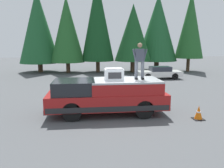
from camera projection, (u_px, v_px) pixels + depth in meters
The scene contains 12 objects.
ground_plane at pixel (118, 113), 10.87m from camera, with size 90.00×90.00×0.00m, color #4C4F51.
pickup_truck at pixel (107, 96), 10.64m from camera, with size 2.01×5.54×1.65m.
compressor_unit at pixel (114, 74), 10.31m from camera, with size 0.65×0.84×0.56m.
person_on_truck_bed at pixel (140, 60), 10.48m from camera, with size 0.29×0.72×1.69m.
parked_car_white at pixel (159, 73), 21.34m from camera, with size 1.64×4.10×1.16m.
traffic_cone at pixel (199, 113), 9.96m from camera, with size 0.47×0.47×0.62m.
conifer_far_left at pixel (190, 25), 26.11m from camera, with size 3.23×3.23×9.16m.
conifer_left at pixel (158, 28), 27.02m from camera, with size 4.80×4.80×9.04m.
conifer_center_left at pixel (133, 33), 25.50m from camera, with size 4.16×4.16×7.65m.
conifer_center_right at pixel (97, 20), 25.20m from camera, with size 3.70×3.70×10.52m.
conifer_right at pixel (67, 30), 25.04m from camera, with size 3.78×3.78×8.43m.
conifer_far_right at pixel (38, 27), 25.47m from camera, with size 4.48×4.48×9.29m.
Camera 1 is at (-10.34, 1.46, 3.32)m, focal length 36.23 mm.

